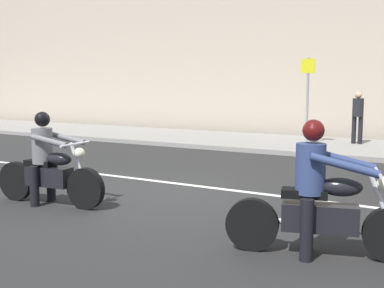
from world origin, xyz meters
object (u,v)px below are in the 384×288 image
(motorcycle_with_rider_denim_blue, at_px, (319,201))
(pedestrian_bystander, at_px, (358,113))
(street_sign_post, at_px, (308,93))
(motorcycle_with_rider_gray, at_px, (48,167))

(motorcycle_with_rider_denim_blue, relative_size, pedestrian_bystander, 1.29)
(street_sign_post, relative_size, pedestrian_bystander, 1.63)
(motorcycle_with_rider_denim_blue, xyz_separation_m, pedestrian_bystander, (-1.77, 10.41, 0.46))
(motorcycle_with_rider_denim_blue, relative_size, motorcycle_with_rider_gray, 1.00)
(motorcycle_with_rider_denim_blue, bearing_deg, street_sign_post, 108.26)
(motorcycle_with_rider_denim_blue, distance_m, street_sign_post, 9.97)
(pedestrian_bystander, bearing_deg, motorcycle_with_rider_gray, -105.24)
(motorcycle_with_rider_gray, bearing_deg, pedestrian_bystander, 74.76)
(motorcycle_with_rider_gray, xyz_separation_m, pedestrian_bystander, (2.80, 10.27, 0.47))
(pedestrian_bystander, bearing_deg, motorcycle_with_rider_denim_blue, -80.35)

